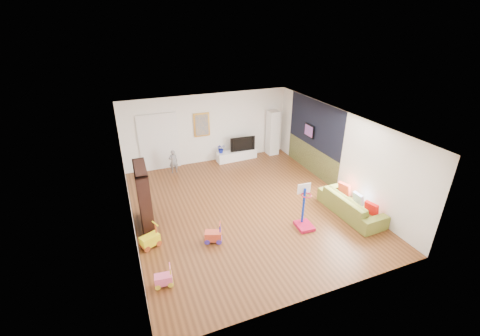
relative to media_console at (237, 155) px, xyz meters
name	(u,v)px	position (x,y,z in m)	size (l,w,h in m)	color
floor	(245,207)	(-1.07, -3.44, -0.19)	(6.50, 7.50, 0.00)	brown
ceiling	(245,122)	(-1.07, -3.44, 2.51)	(6.50, 7.50, 0.00)	white
wall_back	(208,129)	(-1.07, 0.31, 1.16)	(6.50, 0.00, 2.70)	white
wall_front	(321,246)	(-1.07, -7.19, 1.16)	(6.50, 0.00, 2.70)	silver
wall_left	(128,188)	(-4.32, -3.44, 1.16)	(0.00, 7.50, 2.70)	silver
wall_right	(338,151)	(2.18, -3.44, 1.16)	(0.00, 7.50, 2.70)	silver
navy_accent	(315,124)	(2.16, -2.04, 1.66)	(0.01, 3.20, 1.70)	black
olive_wainscot	(311,159)	(2.16, -2.04, 0.31)	(0.01, 3.20, 1.00)	brown
doorway	(159,143)	(-2.97, 0.27, 0.86)	(1.45, 0.06, 2.10)	white
painting_back	(202,125)	(-1.32, 0.27, 1.36)	(0.62, 0.06, 0.92)	gold
artwork_right	(309,131)	(2.10, -1.84, 1.36)	(0.04, 0.56, 0.46)	#7F3F8C
media_console	(237,155)	(0.00, 0.00, 0.00)	(1.65, 0.41, 0.39)	white
tall_cabinet	(273,133)	(1.61, 0.03, 0.73)	(0.43, 0.43, 1.84)	white
bookshelf	(144,197)	(-3.95, -3.25, 0.70)	(0.32, 1.22, 1.78)	black
sofa	(351,205)	(1.67, -4.94, 0.12)	(2.14, 0.84, 0.62)	olive
basketball_hoop	(306,208)	(0.06, -5.02, 0.45)	(0.44, 0.53, 1.28)	#B31037
ride_on_yellow	(150,237)	(-4.00, -4.27, 0.11)	(0.46, 0.29, 0.61)	yellow
ride_on_orange	(213,233)	(-2.47, -4.68, 0.09)	(0.42, 0.26, 0.57)	#D2482E
ride_on_pink	(163,276)	(-3.91, -5.70, 0.06)	(0.38, 0.23, 0.51)	pink
child	(173,161)	(-2.60, -0.26, 0.26)	(0.33, 0.22, 0.90)	gray
tv	(242,143)	(0.23, 0.00, 0.49)	(1.02, 0.13, 0.59)	black
vase_plant	(221,148)	(-0.65, 0.04, 0.37)	(0.32, 0.28, 0.36)	#101B97
pillow_left	(371,209)	(1.85, -5.53, 0.30)	(0.10, 0.38, 0.38)	red
pillow_center	(358,199)	(1.87, -4.97, 0.30)	(0.09, 0.35, 0.35)	white
pillow_right	(344,189)	(1.88, -4.33, 0.30)	(0.10, 0.38, 0.38)	red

